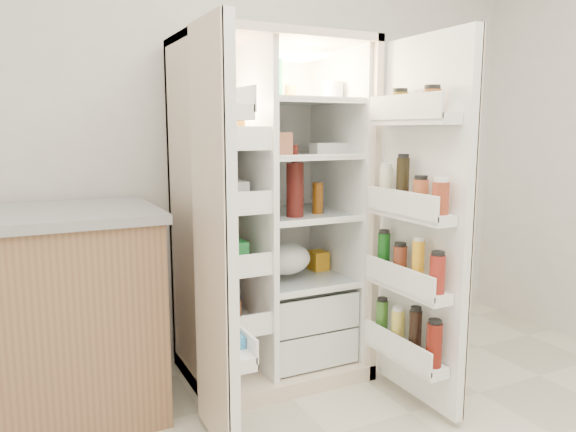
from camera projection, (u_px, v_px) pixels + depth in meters
name	position (u px, v px, depth m)	size (l,w,h in m)	color
wall_back	(235.00, 127.00, 3.17)	(4.00, 0.02, 2.70)	silver
refrigerator	(270.00, 239.00, 2.99)	(0.92, 0.70, 1.80)	beige
freezer_door	(215.00, 240.00, 2.21)	(0.15, 0.40, 1.72)	white
fridge_door	(421.00, 229.00, 2.56)	(0.17, 0.58, 1.72)	white
kitchen_counter	(4.00, 323.00, 2.40)	(1.35, 0.72, 0.98)	#8F6847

